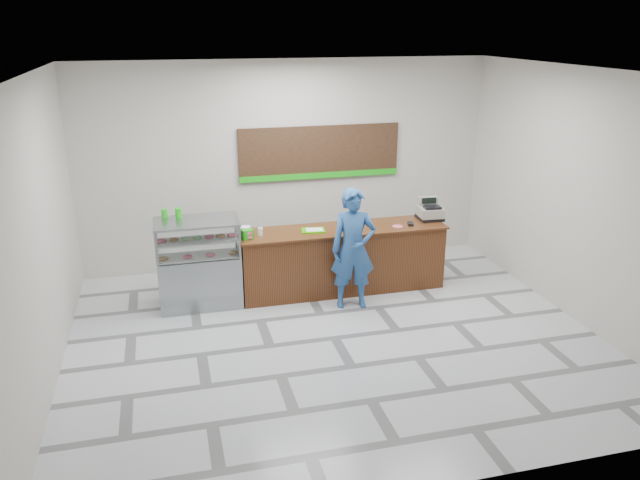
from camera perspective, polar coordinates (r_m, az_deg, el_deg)
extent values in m
plane|color=silver|center=(8.55, 1.36, -8.95)|extent=(7.00, 7.00, 0.00)
plane|color=beige|center=(10.70, -2.94, 6.87)|extent=(7.00, 0.00, 7.00)
plane|color=silver|center=(7.56, 1.58, 15.13)|extent=(7.00, 7.00, 0.00)
cube|color=brown|center=(9.84, 2.03, -1.85)|extent=(3.20, 0.70, 1.00)
cube|color=brown|center=(9.67, 2.06, 1.00)|extent=(3.26, 0.76, 0.03)
cube|color=gray|center=(9.53, -10.92, -3.58)|extent=(1.20, 0.70, 0.80)
cube|color=white|center=(9.30, -11.17, 0.12)|extent=(1.20, 0.70, 0.50)
cube|color=gray|center=(9.22, -11.27, 1.67)|extent=(1.22, 0.72, 0.03)
cube|color=silver|center=(9.38, -11.08, -1.21)|extent=(1.14, 0.64, 0.02)
cube|color=silver|center=(9.30, -11.17, 0.17)|extent=(1.14, 0.64, 0.02)
torus|color=#A4682E|center=(9.27, -14.13, -1.48)|extent=(0.15, 0.15, 0.05)
torus|color=#F85C7F|center=(9.27, -12.08, -1.31)|extent=(0.15, 0.15, 0.05)
torus|color=#F85C7F|center=(9.28, -10.03, -1.14)|extent=(0.15, 0.15, 0.05)
torus|color=#A4682E|center=(9.31, -7.98, -0.97)|extent=(0.15, 0.15, 0.05)
torus|color=#F85C7F|center=(9.33, -14.27, 0.22)|extent=(0.15, 0.15, 0.05)
torus|color=#A4682E|center=(9.33, -13.25, 0.30)|extent=(0.15, 0.15, 0.05)
torus|color=#8EDB84|center=(9.33, -12.23, 0.39)|extent=(0.15, 0.15, 0.05)
torus|color=#8EDB84|center=(9.34, -11.21, 0.47)|extent=(0.15, 0.15, 0.05)
torus|color=#F85C7F|center=(9.34, -10.19, 0.55)|extent=(0.15, 0.15, 0.05)
torus|color=#A4682E|center=(9.36, -9.17, 0.64)|extent=(0.15, 0.15, 0.05)
torus|color=#F85C7F|center=(9.37, -8.16, 0.72)|extent=(0.15, 0.15, 0.05)
cube|color=black|center=(10.74, -0.01, 8.04)|extent=(2.80, 0.05, 0.90)
cube|color=#1BB416|center=(10.80, 0.03, 5.93)|extent=(2.80, 0.02, 0.10)
cube|color=black|center=(10.25, 10.00, 2.03)|extent=(0.37, 0.37, 0.06)
cube|color=gray|center=(10.22, 10.03, 2.57)|extent=(0.40, 0.42, 0.15)
cube|color=black|center=(10.13, 10.23, 2.96)|extent=(0.27, 0.21, 0.04)
cube|color=gray|center=(10.27, 9.83, 3.54)|extent=(0.32, 0.12, 0.15)
cube|color=black|center=(10.22, 9.95, 3.57)|extent=(0.24, 0.04, 0.09)
cube|color=black|center=(9.91, 8.27, 1.48)|extent=(0.12, 0.18, 0.04)
cube|color=#38BC00|center=(9.53, -0.64, 0.89)|extent=(0.38, 0.30, 0.02)
cube|color=white|center=(9.53, -0.52, 0.96)|extent=(0.28, 0.21, 0.00)
cube|color=white|center=(9.43, -6.86, 0.87)|extent=(0.18, 0.18, 0.12)
cylinder|color=silver|center=(9.35, -5.48, 0.76)|extent=(0.08, 0.08, 0.12)
cube|color=#1BB416|center=(9.21, -6.67, 0.52)|extent=(0.19, 0.15, 0.15)
cylinder|color=#F85C7F|center=(9.82, 7.10, 1.26)|extent=(0.17, 0.17, 0.00)
cylinder|color=#1BB416|center=(9.42, -14.04, 2.36)|extent=(0.09, 0.09, 0.13)
cylinder|color=#1BB416|center=(9.38, -12.81, 2.43)|extent=(0.09, 0.09, 0.15)
imported|color=#265391|center=(9.14, 3.06, -0.82)|extent=(0.72, 0.52, 1.81)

